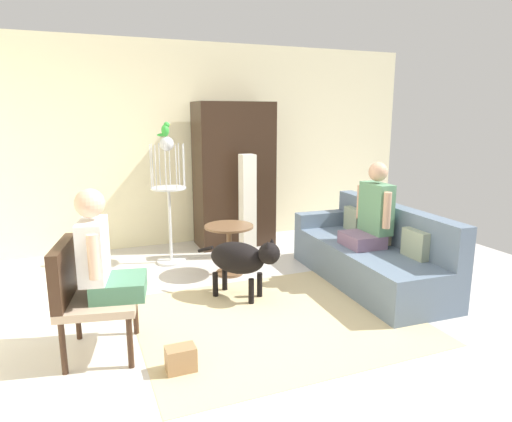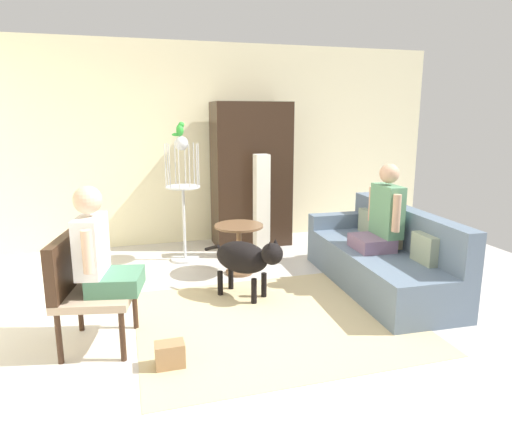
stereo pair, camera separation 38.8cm
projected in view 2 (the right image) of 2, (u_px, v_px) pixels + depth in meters
ground_plane at (277, 310)px, 4.28m from camera, size 7.21×7.21×0.00m
back_wall at (218, 144)px, 6.50m from camera, size 6.61×0.12×2.79m
area_rug at (276, 320)px, 4.06m from camera, size 2.44×2.01×0.01m
couch at (382, 258)px, 4.84m from camera, size 0.90×2.13×0.84m
armchair at (82, 282)px, 3.52m from camera, size 0.67×0.72×0.90m
person_on_couch at (383, 216)px, 4.71m from camera, size 0.45×0.57×0.90m
person_on_armchair at (99, 251)px, 3.48m from camera, size 0.53×0.55×0.83m
round_end_table at (239, 240)px, 5.19m from camera, size 0.56×0.56×0.58m
dog at (246, 258)px, 4.50m from camera, size 0.67×0.73×0.65m
bird_cage_stand at (183, 194)px, 5.57m from camera, size 0.42×0.42×1.56m
parrot at (180, 129)px, 5.40m from camera, size 0.17×0.10×0.17m
column_lamp at (261, 207)px, 5.78m from camera, size 0.20×0.20×1.33m
armoire_cabinet at (251, 175)px, 6.30m from camera, size 1.05×0.56×1.99m
handbag at (170, 355)px, 3.30m from camera, size 0.21×0.14×0.19m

